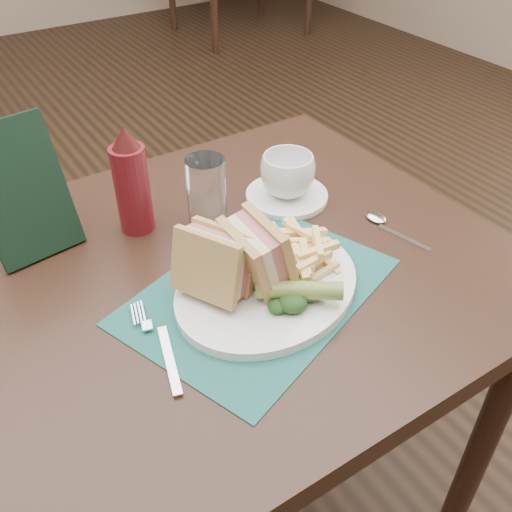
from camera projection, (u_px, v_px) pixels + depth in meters
The scene contains 16 objects.
floor at pixel (144, 372), 1.69m from camera, with size 7.00×7.00×0.00m, color black.
table_main at pixel (225, 412), 1.12m from camera, with size 0.90×0.75×0.75m, color black, non-canonical shape.
placemat at pixel (258, 291), 0.84m from camera, with size 0.38×0.27×0.00m, color #19514A.
plate at pixel (267, 287), 0.84m from camera, with size 0.30×0.24×0.01m, color white, non-canonical shape.
sandwich_half_a at pixel (205, 271), 0.77m from camera, with size 0.06×0.10×0.09m, color tan, non-canonical shape.
sandwich_half_b at pixel (245, 258), 0.79m from camera, with size 0.06×0.11×0.10m, color tan, non-canonical shape.
kale_garnish at pixel (294, 294), 0.79m from camera, with size 0.11×0.08×0.03m, color #163312, non-canonical shape.
pickle_spear at pixel (299, 290), 0.79m from camera, with size 0.03×0.03×0.12m, color olive.
fries_pile at pixel (301, 249), 0.86m from camera, with size 0.18×0.20×0.05m, color #FACE7D, non-canonical shape.
fork at pixel (159, 343), 0.75m from camera, with size 0.03×0.17×0.01m, color silver, non-canonical shape.
spoon at pixel (394, 229), 0.96m from camera, with size 0.03×0.15×0.01m, color silver, non-canonical shape.
saucer at pixel (287, 196), 1.04m from camera, with size 0.15×0.15×0.01m, color white.
coffee_cup at pixel (288, 175), 1.02m from camera, with size 0.10×0.10×0.08m, color white.
drinking_glass at pixel (207, 195), 0.93m from camera, with size 0.06×0.06×0.13m, color white.
ketchup_bottle at pixel (131, 180), 0.92m from camera, with size 0.06×0.06×0.19m, color #5C0F16, non-canonical shape.
check_presenter at pixel (22, 191), 0.86m from camera, with size 0.13×0.01×0.22m, color black.
Camera 1 is at (-0.33, -1.11, 1.31)m, focal length 40.00 mm.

